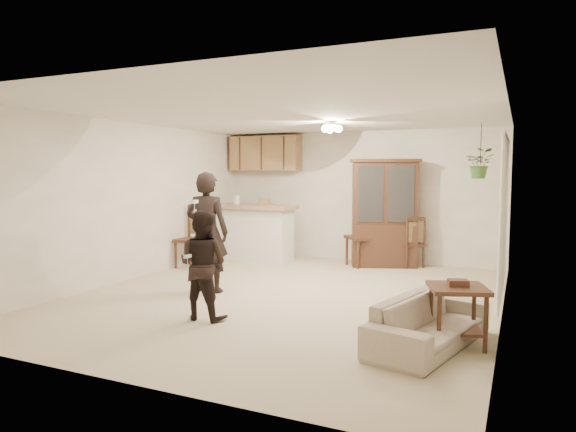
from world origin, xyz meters
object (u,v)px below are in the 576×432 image
at_px(chair_bar, 192,250).
at_px(chair_hutch_left, 363,248).
at_px(chair_hutch_right, 410,253).
at_px(sofa, 430,309).
at_px(adult, 207,229).
at_px(side_table, 457,314).
at_px(child, 203,261).
at_px(china_hutch, 384,214).

xyz_separation_m(chair_bar, chair_hutch_left, (2.77, 1.41, 0.02)).
distance_m(chair_hutch_left, chair_hutch_right, 0.85).
xyz_separation_m(sofa, chair_hutch_right, (-1.02, 4.23, -0.11)).
height_order(adult, chair_hutch_left, adult).
height_order(side_table, chair_bar, chair_bar).
bearing_deg(sofa, chair_hutch_left, 39.02).
bearing_deg(chair_hutch_right, side_table, 65.70).
height_order(sofa, child, child).
bearing_deg(china_hutch, adult, -141.05).
xyz_separation_m(child, chair_bar, (-2.02, 2.66, -0.36)).
xyz_separation_m(china_hutch, side_table, (1.72, -3.94, -0.66)).
bearing_deg(chair_hutch_left, sofa, -20.20).
xyz_separation_m(sofa, chair_hutch_left, (-1.82, 3.96, -0.03)).
relative_size(side_table, chair_bar, 0.61).
height_order(sofa, china_hutch, china_hutch).
distance_m(sofa, chair_hutch_left, 4.36).
bearing_deg(sofa, side_table, -44.55).
bearing_deg(sofa, child, 106.79).
distance_m(child, china_hutch, 4.35).
height_order(china_hutch, chair_bar, china_hutch).
xyz_separation_m(chair_bar, chair_hutch_right, (3.57, 1.68, -0.06)).
height_order(child, chair_bar, child).
bearing_deg(chair_hutch_left, chair_bar, -107.87).
bearing_deg(chair_hutch_left, adult, -71.55).
relative_size(china_hutch, chair_hutch_left, 1.64).
distance_m(sofa, child, 2.59).
bearing_deg(chair_hutch_right, sofa, 62.05).
xyz_separation_m(china_hutch, chair_hutch_right, (0.46, 0.14, -0.70)).
bearing_deg(sofa, china_hutch, 34.09).
xyz_separation_m(sofa, chair_bar, (-4.59, 2.55, -0.05)).
bearing_deg(chair_hutch_right, china_hutch, -24.80).
relative_size(adult, chair_hutch_left, 1.51).
bearing_deg(sofa, chair_bar, 75.28).
height_order(china_hutch, chair_hutch_left, china_hutch).
bearing_deg(child, sofa, -177.92).
distance_m(china_hutch, chair_hutch_left, 0.73).
xyz_separation_m(adult, chair_hutch_left, (1.45, 2.90, -0.56)).
relative_size(chair_bar, chair_hutch_right, 1.21).
distance_m(side_table, chair_hutch_right, 4.27).
bearing_deg(chair_hutch_left, child, -55.28).
relative_size(adult, chair_hutch_right, 1.95).
distance_m(adult, chair_bar, 2.07).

